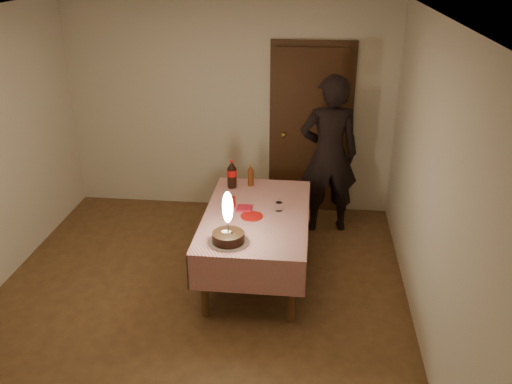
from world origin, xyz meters
TOP-DOWN VIEW (x-y plane):
  - ground at (0.00, 0.00)m, footprint 4.00×4.50m
  - room_shell at (0.03, 0.08)m, footprint 4.04×4.54m
  - dining_table at (0.51, 0.61)m, footprint 1.02×1.72m
  - birthday_cake at (0.32, 0.01)m, footprint 0.36×0.36m
  - red_plate at (0.47, 0.53)m, footprint 0.22×0.22m
  - red_cup at (0.25, 0.73)m, footprint 0.08×0.08m
  - clear_cup at (0.73, 0.69)m, footprint 0.07×0.07m
  - napkin_stack at (0.38, 0.69)m, footprint 0.15×0.15m
  - cola_bottle at (0.18, 1.21)m, footprint 0.10×0.10m
  - amber_bottle_left at (0.38, 1.28)m, footprint 0.06×0.06m
  - photographer at (1.22, 1.72)m, footprint 0.74×0.54m

SIDE VIEW (x-z plane):
  - ground at x=0.00m, z-range -0.01..0.01m
  - dining_table at x=0.51m, z-range 0.25..0.95m
  - red_plate at x=0.47m, z-range 0.70..0.71m
  - napkin_stack at x=0.38m, z-range 0.70..0.72m
  - clear_cup at x=0.73m, z-range 0.70..0.79m
  - red_cup at x=0.25m, z-range 0.70..0.80m
  - birthday_cake at x=0.32m, z-range 0.57..1.06m
  - amber_bottle_left at x=0.38m, z-range 0.69..0.95m
  - cola_bottle at x=0.18m, z-range 0.69..1.01m
  - photographer at x=1.22m, z-range 0.00..1.86m
  - room_shell at x=0.03m, z-range 0.34..2.96m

